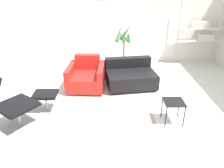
{
  "coord_description": "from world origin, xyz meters",
  "views": [
    {
      "loc": [
        -0.04,
        -3.6,
        2.39
      ],
      "look_at": [
        0.04,
        0.3,
        0.55
      ],
      "focal_mm": 35.0,
      "sensor_mm": 36.0,
      "label": 1
    }
  ],
  "objects": [
    {
      "name": "round_rug",
      "position": [
        -0.26,
        -0.1,
        0.0
      ],
      "size": [
        2.24,
        2.24,
        0.01
      ],
      "color": "tan",
      "rests_on": "ground_plane"
    },
    {
      "name": "side_table",
      "position": [
        1.15,
        -0.21,
        0.38
      ],
      "size": [
        0.37,
        0.37,
        0.43
      ],
      "color": "black",
      "rests_on": "ground_plane"
    },
    {
      "name": "ground_plane",
      "position": [
        0.0,
        0.0,
        0.0
      ],
      "size": [
        12.0,
        12.0,
        0.0
      ],
      "primitive_type": "plane",
      "color": "silver"
    },
    {
      "name": "potted_plant",
      "position": [
        0.42,
        2.53,
        0.47
      ],
      "size": [
        0.51,
        0.48,
        1.28
      ],
      "color": "#333338",
      "rests_on": "ground_plane"
    },
    {
      "name": "couch_low",
      "position": [
        0.52,
        1.38,
        0.24
      ],
      "size": [
        1.28,
        1.04,
        0.64
      ],
      "rotation": [
        0.0,
        0.0,
        3.28
      ],
      "color": "black",
      "rests_on": "ground_plane"
    },
    {
      "name": "ottoman",
      "position": [
        -1.28,
        0.23,
        0.29
      ],
      "size": [
        0.46,
        0.39,
        0.4
      ],
      "color": "#BCBCC1",
      "rests_on": "ground_plane"
    },
    {
      "name": "shelf_unit",
      "position": [
        2.76,
        2.93,
        1.03
      ],
      "size": [
        1.2,
        0.28,
        2.02
      ],
      "color": "#BCBCC1",
      "rests_on": "ground_plane"
    },
    {
      "name": "wall_back",
      "position": [
        -0.0,
        3.25,
        1.4
      ],
      "size": [
        12.0,
        0.09,
        2.8
      ],
      "color": "silver",
      "rests_on": "ground_plane"
    },
    {
      "name": "armchair_red",
      "position": [
        -0.57,
        1.28,
        0.27
      ],
      "size": [
        0.91,
        0.95,
        0.75
      ],
      "rotation": [
        0.0,
        0.0,
        3.08
      ],
      "color": "silver",
      "rests_on": "ground_plane"
    }
  ]
}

